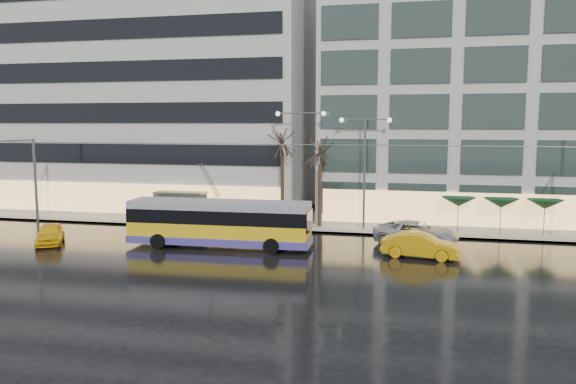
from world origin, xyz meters
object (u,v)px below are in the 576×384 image
(trolleybus, at_px, (219,225))
(taxi_a, at_px, (50,234))
(street_lamp_near, at_px, (300,153))
(bus_shelter, at_px, (177,200))

(trolleybus, height_order, taxi_a, trolleybus)
(trolleybus, xyz_separation_m, taxi_a, (-11.75, -1.56, -0.82))
(trolleybus, height_order, street_lamp_near, street_lamp_near)
(bus_shelter, xyz_separation_m, street_lamp_near, (10.38, 0.11, 4.03))
(street_lamp_near, xyz_separation_m, taxi_a, (-15.67, -9.51, -5.28))
(street_lamp_near, bearing_deg, taxi_a, -148.76)
(trolleybus, distance_m, bus_shelter, 10.16)
(taxi_a, bearing_deg, bus_shelter, 30.84)
(trolleybus, relative_size, street_lamp_near, 1.36)
(trolleybus, distance_m, street_lamp_near, 9.92)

